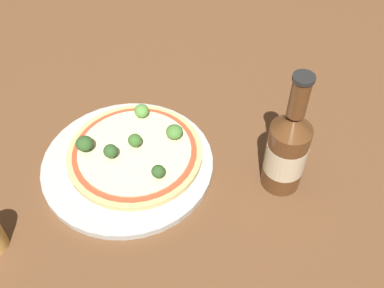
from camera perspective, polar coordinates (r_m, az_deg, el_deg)
name	(u,v)px	position (r m, az deg, el deg)	size (l,w,h in m)	color
ground_plane	(122,159)	(0.79, -8.83, -1.90)	(3.00, 3.00, 0.00)	brown
plate	(130,162)	(0.77, -7.84, -2.32)	(0.29, 0.29, 0.01)	#B2B7B2
pizza	(135,153)	(0.77, -7.26, -1.09)	(0.23, 0.23, 0.01)	tan
broccoli_floret_0	(174,132)	(0.77, -2.26, 1.56)	(0.03, 0.03, 0.02)	#89A866
broccoli_floret_1	(111,151)	(0.74, -10.31, -0.91)	(0.02, 0.02, 0.03)	#89A866
broccoli_floret_2	(135,140)	(0.75, -7.27, 0.46)	(0.02, 0.02, 0.03)	#89A866
broccoli_floret_3	(84,144)	(0.76, -13.50, 0.06)	(0.03, 0.03, 0.03)	#89A866
broccoli_floret_4	(158,172)	(0.71, -4.30, -3.52)	(0.02, 0.02, 0.03)	#89A866
broccoli_floret_5	(142,111)	(0.81, -6.42, 4.20)	(0.03, 0.03, 0.02)	#89A866
beer_bottle	(287,149)	(0.70, 11.98, -0.63)	(0.06, 0.06, 0.22)	#563319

